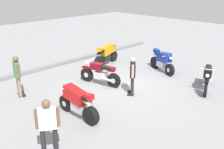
# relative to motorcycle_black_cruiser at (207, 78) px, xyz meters

# --- Properties ---
(ground_plane) EXTENTS (40.00, 40.00, 0.00)m
(ground_plane) POSITION_rel_motorcycle_black_cruiser_xyz_m (-2.30, 2.71, -0.52)
(ground_plane) COLOR gray
(curb_edge) EXTENTS (14.00, 0.30, 0.15)m
(curb_edge) POSITION_rel_motorcycle_black_cruiser_xyz_m (-2.30, 7.31, -0.45)
(curb_edge) COLOR gray
(curb_edge) RESTS_ON ground
(motorcycle_black_cruiser) EXTENTS (1.96, 0.99, 1.09)m
(motorcycle_black_cruiser) POSITION_rel_motorcycle_black_cruiser_xyz_m (0.00, 0.00, 0.00)
(motorcycle_black_cruiser) COLOR black
(motorcycle_black_cruiser) RESTS_ON ground
(motorcycle_blue_sportbike) EXTENTS (0.99, 1.88, 1.14)m
(motorcycle_blue_sportbike) POSITION_rel_motorcycle_black_cruiser_xyz_m (0.60, 2.69, 0.07)
(motorcycle_blue_sportbike) COLOR black
(motorcycle_blue_sportbike) RESTS_ON ground
(motorcycle_orange_sportbike) EXTENTS (1.95, 0.71, 1.14)m
(motorcycle_orange_sportbike) POSITION_rel_motorcycle_black_cruiser_xyz_m (-0.51, 5.64, 0.07)
(motorcycle_orange_sportbike) COLOR black
(motorcycle_orange_sportbike) RESTS_ON ground
(motorcycle_maroon_cruiser) EXTENTS (0.77, 2.06, 1.09)m
(motorcycle_maroon_cruiser) POSITION_rel_motorcycle_black_cruiser_xyz_m (-2.81, 3.68, 0.00)
(motorcycle_maroon_cruiser) COLOR black
(motorcycle_maroon_cruiser) RESTS_ON ground
(motorcycle_red_sportbike) EXTENTS (0.70, 1.95, 1.14)m
(motorcycle_red_sportbike) POSITION_rel_motorcycle_black_cruiser_xyz_m (-5.39, 2.02, 0.07)
(motorcycle_red_sportbike) COLOR black
(motorcycle_red_sportbike) RESTS_ON ground
(person_in_white_shirt) EXTENTS (0.59, 0.49, 1.64)m
(person_in_white_shirt) POSITION_rel_motorcycle_black_cruiser_xyz_m (-7.20, 0.91, 0.41)
(person_in_white_shirt) COLOR #262628
(person_in_white_shirt) RESTS_ON ground
(person_in_black_shirt) EXTENTS (0.55, 0.51, 1.59)m
(person_in_black_shirt) POSITION_rel_motorcycle_black_cruiser_xyz_m (-2.63, 1.94, 0.37)
(person_in_black_shirt) COLOR #262628
(person_in_black_shirt) RESTS_ON ground
(person_in_green_shirt) EXTENTS (0.42, 0.65, 1.68)m
(person_in_green_shirt) POSITION_rel_motorcycle_black_cruiser_xyz_m (-5.97, 5.08, 0.44)
(person_in_green_shirt) COLOR gray
(person_in_green_shirt) RESTS_ON ground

